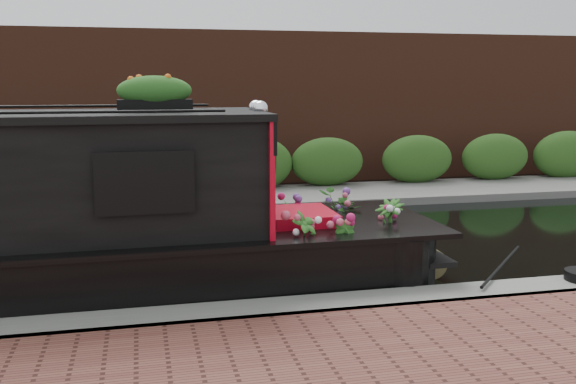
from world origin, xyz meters
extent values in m
plane|color=black|center=(0.00, 0.00, 0.00)|extent=(80.00, 80.00, 0.00)
cube|color=slate|center=(0.00, -3.30, 0.00)|extent=(40.00, 0.60, 0.50)
cube|color=#63625E|center=(0.00, 4.20, 0.00)|extent=(40.00, 2.40, 0.34)
cube|color=#2A531B|center=(0.00, 5.10, 0.00)|extent=(40.00, 1.10, 2.80)
cube|color=#51291B|center=(0.00, 7.20, 0.00)|extent=(40.00, 1.00, 8.00)
cube|color=#BB071C|center=(1.29, -1.89, 1.53)|extent=(0.09, 1.88, 1.45)
cube|color=black|center=(-0.13, -2.85, 1.61)|extent=(0.97, 0.04, 0.59)
cube|color=#BB071C|center=(1.85, -1.89, 0.75)|extent=(0.87, 0.98, 0.54)
sphere|color=white|center=(1.30, -2.04, 2.37)|extent=(0.19, 0.19, 0.19)
sphere|color=white|center=(1.30, -1.74, 2.37)|extent=(0.19, 0.19, 0.19)
cube|color=black|center=(0.03, -1.89, 2.41)|extent=(0.90, 0.26, 0.15)
ellipsoid|color=#D36317|center=(0.03, -1.89, 2.61)|extent=(0.99, 0.27, 0.26)
imported|color=#2B6521|center=(1.72, -2.66, 0.82)|extent=(0.44, 0.40, 0.68)
imported|color=#2B6521|center=(2.25, -2.68, 0.76)|extent=(0.39, 0.39, 0.56)
imported|color=#2B6521|center=(2.62, -1.28, 0.83)|extent=(0.81, 0.78, 0.69)
imported|color=#2B6521|center=(2.99, -2.18, 0.83)|extent=(0.55, 0.55, 0.69)
imported|color=#2B6521|center=(1.87, -1.13, 0.77)|extent=(0.27, 0.34, 0.58)
cylinder|color=brown|center=(3.72, -1.89, 0.20)|extent=(0.41, 0.38, 0.41)
camera|label=1|loc=(-0.17, -9.92, 2.70)|focal=40.00mm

